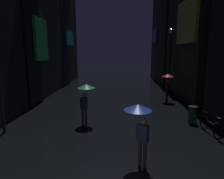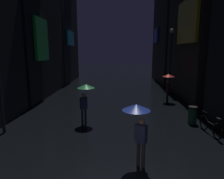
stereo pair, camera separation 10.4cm
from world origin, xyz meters
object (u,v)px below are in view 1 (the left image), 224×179
object	(u,v)px
trash_bin	(193,115)
pedestrian_far_right_red	(168,80)
pedestrian_foreground_left_green	(86,93)
pedestrian_midstreet_centre_blue	(139,118)
bicycle_parked_at_storefront	(211,126)
streetlamp_right_far	(170,54)

from	to	relation	value
trash_bin	pedestrian_far_right_red	bearing A→B (deg)	91.85
trash_bin	pedestrian_foreground_left_green	bearing A→B (deg)	-178.09
pedestrian_midstreet_centre_blue	bicycle_parked_at_storefront	world-z (taller)	pedestrian_midstreet_centre_blue
pedestrian_midstreet_centre_blue	trash_bin	size ratio (longest dim) A/B	2.28
bicycle_parked_at_storefront	streetlamp_right_far	xyz separation A→B (m)	(0.40, 9.03, 3.17)
pedestrian_midstreet_centre_blue	trash_bin	distance (m)	5.40
pedestrian_far_right_red	bicycle_parked_at_storefront	world-z (taller)	pedestrian_far_right_red
pedestrian_foreground_left_green	pedestrian_midstreet_centre_blue	xyz separation A→B (m)	(2.31, -3.90, 0.00)
pedestrian_midstreet_centre_blue	streetlamp_right_far	distance (m)	12.53
pedestrian_foreground_left_green	pedestrian_far_right_red	bearing A→B (deg)	41.95
pedestrian_foreground_left_green	streetlamp_right_far	size ratio (longest dim) A/B	0.37
pedestrian_foreground_left_green	pedestrian_midstreet_centre_blue	bearing A→B (deg)	-59.43
streetlamp_right_far	pedestrian_foreground_left_green	bearing A→B (deg)	-129.00
streetlamp_right_far	trash_bin	size ratio (longest dim) A/B	6.15
pedestrian_foreground_left_green	trash_bin	distance (m)	5.75
streetlamp_right_far	trash_bin	xyz separation A→B (m)	(-0.70, -7.62, -3.09)
bicycle_parked_at_storefront	trash_bin	size ratio (longest dim) A/B	1.95
pedestrian_foreground_left_green	pedestrian_far_right_red	size ratio (longest dim) A/B	1.00
trash_bin	pedestrian_midstreet_centre_blue	bearing A→B (deg)	-129.06
pedestrian_far_right_red	bicycle_parked_at_storefront	xyz separation A→B (m)	(0.45, -6.14, -1.28)
pedestrian_foreground_left_green	trash_bin	size ratio (longest dim) A/B	2.28
bicycle_parked_at_storefront	streetlamp_right_far	distance (m)	9.58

